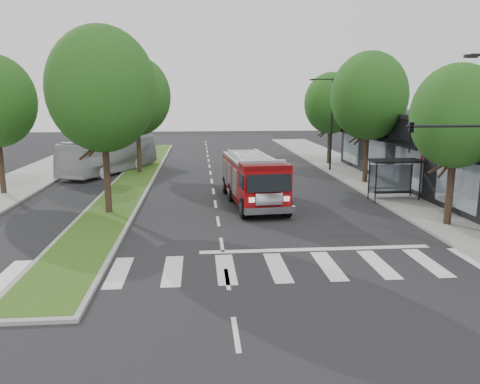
% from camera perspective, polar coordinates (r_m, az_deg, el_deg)
% --- Properties ---
extents(ground, '(140.00, 140.00, 0.00)m').
position_cam_1_polar(ground, '(20.89, -2.23, -6.44)').
color(ground, black).
rests_on(ground, ground).
extents(sidewalk_right, '(5.00, 80.00, 0.15)m').
position_cam_1_polar(sidewalk_right, '(33.34, 18.86, -0.10)').
color(sidewalk_right, gray).
rests_on(sidewalk_right, ground).
extents(median, '(3.00, 50.00, 0.15)m').
position_cam_1_polar(median, '(38.71, -12.46, 1.80)').
color(median, gray).
rests_on(median, ground).
extents(storefront_row, '(8.00, 30.00, 5.00)m').
position_cam_1_polar(storefront_row, '(35.04, 25.88, 3.92)').
color(storefront_row, black).
rests_on(storefront_row, ground).
extents(bus_shelter, '(3.20, 1.60, 2.61)m').
position_cam_1_polar(bus_shelter, '(30.82, 18.25, 2.74)').
color(bus_shelter, black).
rests_on(bus_shelter, ground).
extents(tree_right_near, '(4.40, 4.40, 8.05)m').
position_cam_1_polar(tree_right_near, '(25.15, 24.90, 8.35)').
color(tree_right_near, black).
rests_on(tree_right_near, ground).
extents(tree_right_mid, '(5.60, 5.60, 9.72)m').
position_cam_1_polar(tree_right_mid, '(36.05, 15.47, 11.20)').
color(tree_right_mid, black).
rests_on(tree_right_mid, ground).
extents(tree_right_far, '(5.00, 5.00, 8.73)m').
position_cam_1_polar(tree_right_far, '(45.57, 11.02, 10.57)').
color(tree_right_far, black).
rests_on(tree_right_far, ground).
extents(tree_median_near, '(5.80, 5.80, 10.16)m').
position_cam_1_polar(tree_median_near, '(26.34, -16.47, 11.88)').
color(tree_median_near, black).
rests_on(tree_median_near, ground).
extents(tree_median_far, '(5.60, 5.60, 9.72)m').
position_cam_1_polar(tree_median_far, '(40.17, -12.50, 11.34)').
color(tree_median_far, black).
rests_on(tree_median_far, ground).
extents(streetlight_right_far, '(2.11, 0.20, 8.00)m').
position_cam_1_polar(streetlight_right_far, '(41.45, 10.92, 8.62)').
color(streetlight_right_far, black).
rests_on(streetlight_right_far, ground).
extents(fire_engine, '(3.43, 9.12, 3.10)m').
position_cam_1_polar(fire_engine, '(28.49, 1.61, 1.51)').
color(fire_engine, '#550406').
rests_on(fire_engine, ground).
extents(city_bus, '(7.01, 11.51, 3.18)m').
position_cam_1_polar(city_bus, '(41.78, -15.48, 4.45)').
color(city_bus, '#B7B7BC').
rests_on(city_bus, ground).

